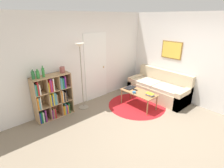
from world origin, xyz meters
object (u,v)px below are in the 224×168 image
Objects in this scene: laptop at (130,88)px; coffee_table at (139,93)px; bottle_left at (33,75)px; floor_lamp at (80,59)px; vase_on_shelf at (62,70)px; bottle_right at (43,72)px; couch at (159,89)px; bottle_middle at (38,75)px; bookshelf at (52,98)px; bowl at (134,92)px.

coffee_table is at bearing -94.51° from laptop.
laptop is at bearing -16.36° from bottle_left.
vase_on_shelf is at bearing 167.46° from floor_lamp.
vase_on_shelf is at bearing 0.63° from bottle_right.
bottle_right is (-2.24, 0.73, 0.78)m from laptop.
couch is 3.08m from vase_on_shelf.
bottle_left is 1.03× the size of bottle_middle.
bottle_right is (-0.13, -0.00, 0.70)m from bookshelf.
vase_on_shelf is at bearing 145.40° from bowl.
bottle_middle is (-2.37, 0.72, 0.76)m from laptop.
floor_lamp is 8.44× the size of bottle_middle.
bottle_left is at bearing -178.77° from bookshelf.
bottle_left is (-0.37, -0.01, 0.68)m from bookshelf.
bottle_right is 0.49m from vase_on_shelf.
bottle_left reaches higher than laptop.
couch is at bearing -1.40° from coffee_table.
vase_on_shelf is (0.35, 0.00, 0.66)m from bookshelf.
laptop is (-0.95, 0.40, 0.18)m from couch.
bookshelf is 1.23m from floor_lamp.
bookshelf is 0.60× the size of couch.
bottle_right is at bearing 153.38° from coffee_table.
bottle_middle is 0.81× the size of bottle_right.
bookshelf reaches higher than coffee_table.
laptop is at bearing 157.25° from couch.
couch is 1.81× the size of coffee_table.
coffee_table is at bearing -24.97° from bottle_middle.
coffee_table is at bearing -26.62° from bottle_right.
laptop is at bearing 85.49° from coffee_table.
floor_lamp is 0.99m from bottle_right.
floor_lamp is at bearing 140.94° from coffee_table.
couch reaches higher than coffee_table.
couch is at bearing -24.85° from floor_lamp.
bowl is at bearing -34.60° from vase_on_shelf.
bottle_middle is 0.62m from vase_on_shelf.
laptop is 2.48m from bottle_right.
bottle_left is 0.84× the size of bottle_right.
floor_lamp reaches higher than bookshelf.
coffee_table is 2.20m from vase_on_shelf.
bowl reaches higher than laptop.
floor_lamp is at bearing -4.63° from bottle_left.
bookshelf is at bearing 1.23° from bottle_left.
couch is at bearing -22.78° from vase_on_shelf.
bowl is at bearing 177.04° from couch.
bottle_left is 1.47× the size of vase_on_shelf.
laptop is at bearing 60.54° from bowl.
bookshelf is 2.19m from bowl.
floor_lamp is at bearing 137.96° from bowl.
floor_lamp is 4.97× the size of laptop.
bottle_left is (-2.28, 1.07, 0.74)m from bowl.
couch is 1.16m from bowl.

